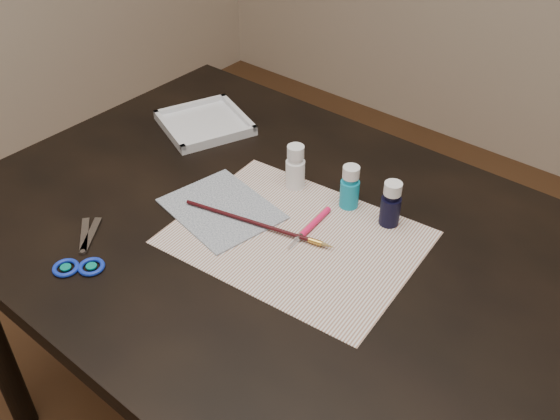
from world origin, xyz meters
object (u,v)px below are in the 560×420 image
Objects in this scene: paint_bottle_cyan at (350,187)px; paint_bottle_navy at (391,204)px; paper at (296,237)px; canvas at (221,209)px; palette_tray at (205,123)px; paint_bottle_white at (295,167)px; scissors at (81,246)px.

paint_bottle_cyan is 0.98× the size of paint_bottle_navy.
paper is 2.06× the size of canvas.
paint_bottle_navy is 0.55m from palette_tray.
palette_tray is at bearing 140.71° from canvas.
canvas is 0.26m from paint_bottle_cyan.
paint_bottle_white reaches higher than palette_tray.
canvas is 0.18m from paint_bottle_white.
canvas is 0.28m from scissors.
paint_bottle_cyan is at bearing -5.02° from palette_tray.
paint_bottle_white is 0.33m from palette_tray.
paint_bottle_cyan is at bearing 42.87° from canvas.
palette_tray is (-0.45, 0.04, -0.04)m from paint_bottle_cyan.
paint_bottle_navy reaches higher than canvas.
canvas is (-0.17, -0.03, 0.00)m from paper.
paint_bottle_navy is (0.09, 0.00, 0.00)m from paint_bottle_cyan.
paint_bottle_cyan is 0.51× the size of scissors.
paint_bottle_cyan is (0.19, 0.18, 0.04)m from canvas.
paint_bottle_navy is 0.52× the size of scissors.
palette_tray is at bearing -33.61° from scissors.
paint_bottle_navy is 0.50× the size of palette_tray.
paint_bottle_white is 1.05× the size of paint_bottle_cyan.
palette_tray is (-0.44, 0.19, 0.01)m from paper.
canvas is at bearing -170.35° from paper.
paint_bottle_white is (-0.11, 0.13, 0.05)m from paper.
scissors is at bearing -125.99° from paint_bottle_cyan.
paper is at bearing -96.53° from scissors.
paint_bottle_white is 0.52× the size of palette_tray.
palette_tray reaches higher than canvas.
paper is at bearing -97.53° from paint_bottle_cyan.
paint_bottle_white is 0.13m from paint_bottle_cyan.
paper is 0.18m from paint_bottle_white.
paint_bottle_navy is (0.11, 0.15, 0.05)m from paper.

